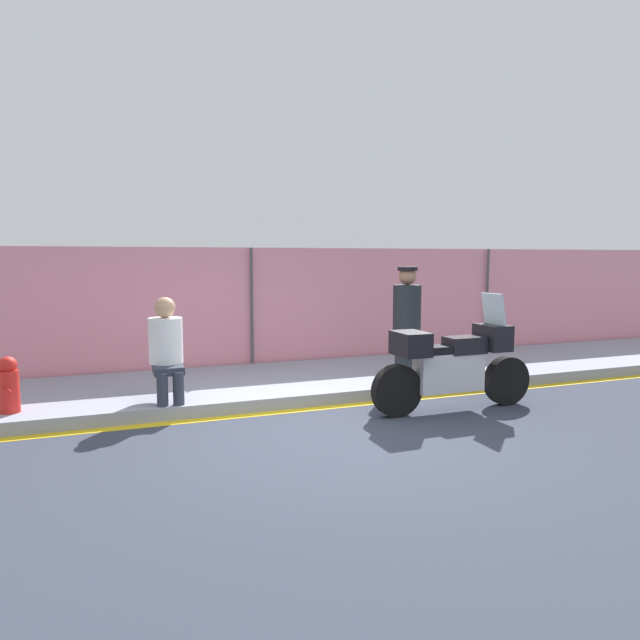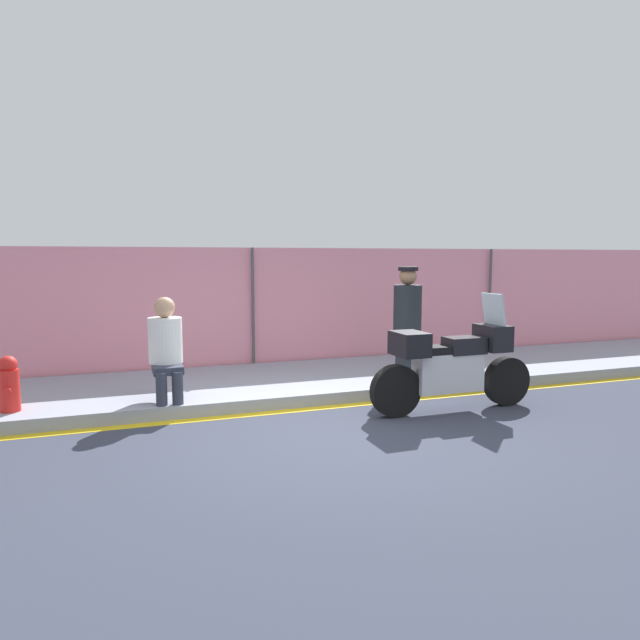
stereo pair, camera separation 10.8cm
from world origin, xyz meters
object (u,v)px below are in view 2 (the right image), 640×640
(motorcycle, at_px, (452,364))
(officer_standing, at_px, (407,321))
(fire_hydrant, at_px, (9,384))
(person_seated_on_curb, at_px, (166,343))

(motorcycle, bearing_deg, officer_standing, 84.00)
(motorcycle, bearing_deg, fire_hydrant, 166.73)
(person_seated_on_curb, bearing_deg, motorcycle, -19.98)
(officer_standing, relative_size, person_seated_on_curb, 1.28)
(fire_hydrant, bearing_deg, officer_standing, 2.55)
(motorcycle, relative_size, person_seated_on_curb, 1.77)
(fire_hydrant, bearing_deg, motorcycle, -13.36)
(officer_standing, height_order, fire_hydrant, officer_standing)
(motorcycle, height_order, officer_standing, officer_standing)
(person_seated_on_curb, relative_size, fire_hydrant, 1.97)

